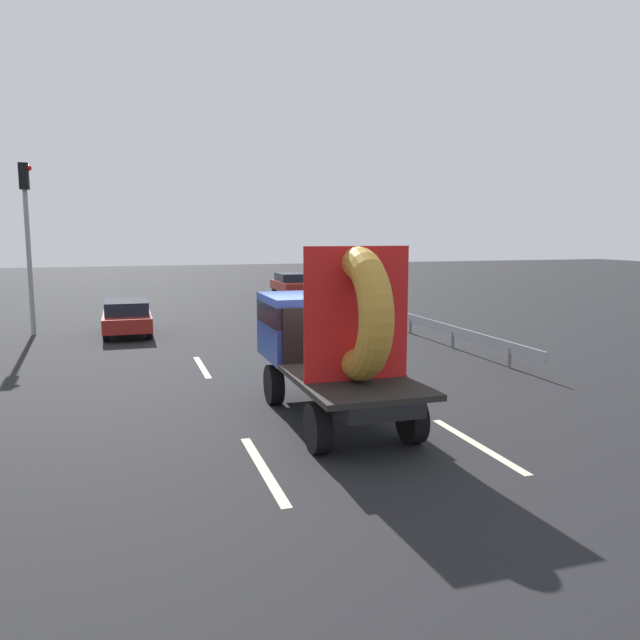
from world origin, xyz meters
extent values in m
plane|color=black|center=(0.00, 0.00, 0.00)|extent=(120.00, 120.00, 0.00)
cylinder|color=black|center=(-0.81, 0.72, 0.42)|extent=(0.28, 0.84, 0.84)
cylinder|color=black|center=(0.89, 0.72, 0.42)|extent=(0.28, 0.84, 0.84)
cylinder|color=black|center=(-0.81, -2.41, 0.42)|extent=(0.28, 0.84, 0.84)
cylinder|color=black|center=(0.89, -2.41, 0.42)|extent=(0.28, 0.84, 0.84)
cube|color=black|center=(0.04, -0.83, 0.84)|extent=(1.30, 5.03, 0.25)
cube|color=navy|center=(0.04, 0.72, 1.64)|extent=(2.00, 1.92, 1.35)
cube|color=black|center=(0.04, 0.67, 1.94)|extent=(2.02, 1.82, 0.44)
cube|color=black|center=(0.04, -1.79, 1.01)|extent=(2.00, 3.12, 0.10)
cube|color=black|center=(0.04, -0.28, 1.61)|extent=(1.80, 0.08, 1.10)
torus|color=#B7842D|center=(0.04, -1.94, 2.22)|extent=(0.57, 2.32, 2.32)
cube|color=red|center=(0.04, -1.94, 2.22)|extent=(1.90, 0.03, 2.32)
cylinder|color=black|center=(-4.40, 12.40, 0.29)|extent=(0.20, 0.58, 0.58)
cylinder|color=black|center=(-3.00, 12.40, 0.29)|extent=(0.20, 0.58, 0.58)
cylinder|color=black|center=(-4.40, 9.98, 0.29)|extent=(0.20, 0.58, 0.58)
cylinder|color=black|center=(-3.00, 9.98, 0.29)|extent=(0.20, 0.58, 0.58)
cube|color=maroon|center=(-3.70, 11.19, 0.54)|extent=(1.62, 3.78, 0.50)
cube|color=black|center=(-3.70, 11.10, 1.01)|extent=(1.46, 2.12, 0.45)
cylinder|color=gray|center=(-6.89, 12.16, 2.55)|extent=(0.16, 0.16, 5.10)
cube|color=black|center=(-6.89, 12.16, 5.55)|extent=(0.30, 0.36, 0.90)
sphere|color=red|center=(-6.72, 12.16, 5.83)|extent=(0.20, 0.20, 0.20)
cube|color=gray|center=(6.06, 6.85, 0.55)|extent=(0.06, 12.18, 0.32)
cylinder|color=slate|center=(6.06, 2.28, 0.28)|extent=(0.10, 0.10, 0.55)
cylinder|color=slate|center=(6.06, 5.33, 0.28)|extent=(0.10, 0.10, 0.55)
cylinder|color=slate|center=(6.06, 8.37, 0.28)|extent=(0.10, 0.10, 0.55)
cylinder|color=slate|center=(6.06, 11.42, 0.28)|extent=(0.10, 0.10, 0.55)
cube|color=beige|center=(-1.83, -2.84, 0.00)|extent=(0.16, 2.96, 0.01)
cube|color=beige|center=(-1.83, 4.89, 0.00)|extent=(0.16, 2.83, 0.01)
cube|color=beige|center=(1.91, -2.86, 0.00)|extent=(0.16, 2.93, 0.01)
cube|color=beige|center=(1.91, 5.61, 0.00)|extent=(0.16, 2.13, 0.01)
cylinder|color=black|center=(6.31, 22.02, 0.30)|extent=(0.21, 0.60, 0.60)
cylinder|color=black|center=(4.86, 22.02, 0.30)|extent=(0.21, 0.60, 0.60)
cylinder|color=black|center=(6.31, 24.53, 0.30)|extent=(0.21, 0.60, 0.60)
cylinder|color=black|center=(4.86, 24.53, 0.30)|extent=(0.21, 0.60, 0.60)
cube|color=maroon|center=(5.59, 23.28, 0.55)|extent=(1.68, 3.92, 0.51)
cube|color=black|center=(5.59, 23.37, 1.04)|extent=(1.51, 2.19, 0.47)
camera|label=1|loc=(-3.76, -11.90, 3.60)|focal=35.11mm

